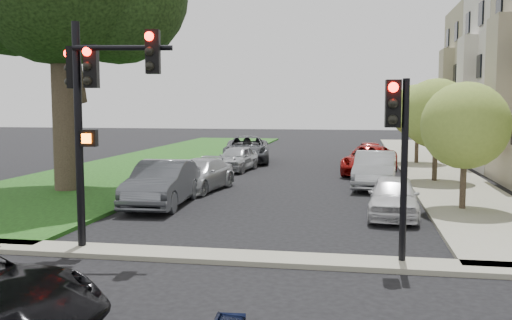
% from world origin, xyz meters
% --- Properties ---
extents(ground, '(140.00, 140.00, 0.00)m').
position_xyz_m(ground, '(0.00, 0.00, 0.00)').
color(ground, black).
rests_on(ground, ground).
extents(grass_strip, '(8.00, 44.00, 0.12)m').
position_xyz_m(grass_strip, '(-9.00, 24.00, 0.06)').
color(grass_strip, black).
rests_on(grass_strip, ground).
extents(sidewalk_right, '(3.50, 44.00, 0.12)m').
position_xyz_m(sidewalk_right, '(6.75, 24.00, 0.06)').
color(sidewalk_right, gray).
rests_on(sidewalk_right, ground).
extents(sidewalk_cross, '(60.00, 1.00, 0.12)m').
position_xyz_m(sidewalk_cross, '(0.00, 2.00, 0.06)').
color(sidewalk_cross, gray).
rests_on(sidewalk_cross, ground).
extents(house_d, '(7.70, 7.55, 15.97)m').
position_xyz_m(house_d, '(12.45, 30.50, 6.93)').
color(house_d, gray).
rests_on(house_d, ground).
extents(small_tree_a, '(2.85, 2.85, 4.27)m').
position_xyz_m(small_tree_a, '(6.20, 9.03, 2.84)').
color(small_tree_a, black).
rests_on(small_tree_a, ground).
extents(small_tree_b, '(3.12, 3.12, 4.69)m').
position_xyz_m(small_tree_b, '(6.20, 16.01, 3.12)').
color(small_tree_b, black).
rests_on(small_tree_b, ground).
extents(small_tree_c, '(3.14, 3.14, 4.71)m').
position_xyz_m(small_tree_c, '(6.20, 24.02, 3.13)').
color(small_tree_c, black).
rests_on(small_tree_c, ground).
extents(traffic_signal_main, '(2.68, 0.70, 5.47)m').
position_xyz_m(traffic_signal_main, '(-3.37, 2.24, 3.77)').
color(traffic_signal_main, black).
rests_on(traffic_signal_main, ground).
extents(traffic_signal_secondary, '(0.52, 0.42, 4.09)m').
position_xyz_m(traffic_signal_secondary, '(3.62, 2.19, 2.85)').
color(traffic_signal_secondary, black).
rests_on(traffic_signal_secondary, ground).
extents(car_parked_0, '(1.74, 3.88, 1.29)m').
position_xyz_m(car_parked_0, '(3.90, 7.72, 0.65)').
color(car_parked_0, silver).
rests_on(car_parked_0, ground).
extents(car_parked_1, '(2.00, 4.78, 1.54)m').
position_xyz_m(car_parked_1, '(3.51, 14.07, 0.77)').
color(car_parked_1, '#999BA0').
rests_on(car_parked_1, ground).
extents(car_parked_2, '(3.11, 5.51, 1.45)m').
position_xyz_m(car_parked_2, '(3.41, 18.81, 0.73)').
color(car_parked_2, maroon).
rests_on(car_parked_2, ground).
extents(car_parked_3, '(1.90, 3.92, 1.29)m').
position_xyz_m(car_parked_3, '(3.59, 24.72, 0.64)').
color(car_parked_3, maroon).
rests_on(car_parked_3, ground).
extents(car_parked_5, '(1.90, 4.85, 1.57)m').
position_xyz_m(car_parked_5, '(-3.91, 8.33, 0.79)').
color(car_parked_5, '#3F4247').
rests_on(car_parked_5, ground).
extents(car_parked_6, '(2.48, 4.68, 1.29)m').
position_xyz_m(car_parked_6, '(-3.61, 12.01, 0.65)').
color(car_parked_6, '#999BA0').
rests_on(car_parked_6, ground).
extents(car_parked_7, '(1.96, 4.07, 1.34)m').
position_xyz_m(car_parked_7, '(-3.55, 19.07, 0.67)').
color(car_parked_7, '#999BA0').
rests_on(car_parked_7, ground).
extents(car_parked_8, '(3.57, 6.15, 1.61)m').
position_xyz_m(car_parked_8, '(-3.89, 23.64, 0.81)').
color(car_parked_8, '#3F4247').
rests_on(car_parked_8, ground).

